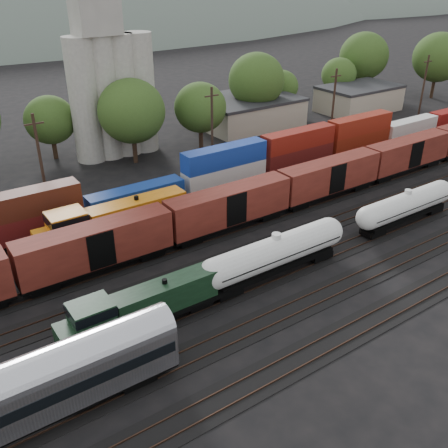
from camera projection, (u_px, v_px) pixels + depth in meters
ground at (233, 258)px, 51.17m from camera, size 600.00×600.00×0.00m
tracks at (233, 258)px, 51.15m from camera, size 180.00×33.20×0.20m
green_locomotive at (137, 308)px, 39.94m from camera, size 14.99×2.65×3.97m
tank_car_a at (275, 253)px, 47.01m from camera, size 16.69×2.99×4.37m
tank_car_b at (406, 205)px, 56.77m from camera, size 15.39×2.76×4.03m
orange_locomotive at (111, 221)px, 52.87m from camera, size 18.36×3.06×4.59m
boxcar_string at (168, 224)px, 51.05m from camera, size 153.60×2.90×4.20m
container_wall at (230, 170)px, 66.03m from camera, size 184.94×2.60×5.80m
grain_silo at (111, 82)px, 73.94m from camera, size 13.40×5.00×29.00m
industrial_sheds at (138, 136)px, 79.09m from camera, size 119.38×17.26×5.10m
tree_band at (126, 102)px, 77.62m from camera, size 166.63×22.62×14.10m
utility_poles at (134, 144)px, 64.39m from camera, size 122.20×0.36×12.00m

